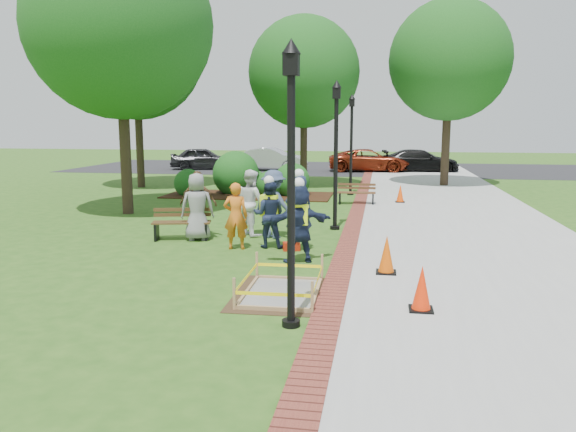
% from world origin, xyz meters
% --- Properties ---
extents(ground, '(100.00, 100.00, 0.00)m').
position_xyz_m(ground, '(0.00, 0.00, 0.00)').
color(ground, '#285116').
rests_on(ground, ground).
extents(sidewalk, '(6.00, 60.00, 0.02)m').
position_xyz_m(sidewalk, '(5.00, 10.00, 0.01)').
color(sidewalk, '#9E9E99').
rests_on(sidewalk, ground).
extents(brick_edging, '(0.50, 60.00, 0.03)m').
position_xyz_m(brick_edging, '(1.75, 10.00, 0.01)').
color(brick_edging, maroon).
rests_on(brick_edging, ground).
extents(mulch_bed, '(7.00, 3.00, 0.05)m').
position_xyz_m(mulch_bed, '(-3.00, 12.00, 0.02)').
color(mulch_bed, '#381E0F').
rests_on(mulch_bed, ground).
extents(parking_lot, '(36.00, 12.00, 0.01)m').
position_xyz_m(parking_lot, '(0.00, 27.00, 0.00)').
color(parking_lot, black).
rests_on(parking_lot, ground).
extents(wet_concrete_pad, '(1.75, 2.34, 0.55)m').
position_xyz_m(wet_concrete_pad, '(0.83, -1.45, 0.23)').
color(wet_concrete_pad, '#47331E').
rests_on(wet_concrete_pad, ground).
extents(bench_near, '(1.60, 0.83, 0.82)m').
position_xyz_m(bench_near, '(-2.65, 2.87, 0.26)').
color(bench_near, '#533C1C').
rests_on(bench_near, ground).
extents(bench_far, '(1.45, 0.52, 0.78)m').
position_xyz_m(bench_far, '(1.63, 10.26, 0.25)').
color(bench_far, brown).
rests_on(bench_far, ground).
extents(cone_front, '(0.40, 0.40, 0.78)m').
position_xyz_m(cone_front, '(3.26, -1.97, 0.38)').
color(cone_front, black).
rests_on(cone_front, ground).
extents(cone_back, '(0.41, 0.41, 0.81)m').
position_xyz_m(cone_back, '(2.70, 0.29, 0.39)').
color(cone_back, black).
rests_on(cone_back, ground).
extents(cone_far, '(0.36, 0.36, 0.71)m').
position_xyz_m(cone_far, '(3.29, 10.91, 0.34)').
color(cone_far, black).
rests_on(cone_far, ground).
extents(toolbox, '(0.45, 0.32, 0.21)m').
position_xyz_m(toolbox, '(0.44, 2.08, 0.10)').
color(toolbox, '#A7200C').
rests_on(toolbox, ground).
extents(lamp_near, '(0.28, 0.28, 4.26)m').
position_xyz_m(lamp_near, '(1.25, -3.00, 2.48)').
color(lamp_near, black).
rests_on(lamp_near, ground).
extents(lamp_mid, '(0.28, 0.28, 4.26)m').
position_xyz_m(lamp_mid, '(1.25, 5.00, 2.48)').
color(lamp_mid, black).
rests_on(lamp_mid, ground).
extents(lamp_far, '(0.28, 0.28, 4.26)m').
position_xyz_m(lamp_far, '(1.25, 13.00, 2.48)').
color(lamp_far, black).
rests_on(lamp_far, ground).
extents(tree_left, '(6.08, 6.08, 9.25)m').
position_xyz_m(tree_left, '(-5.99, 6.73, 6.19)').
color(tree_left, '#3D2D1E').
rests_on(tree_left, ground).
extents(tree_back, '(5.26, 5.26, 8.06)m').
position_xyz_m(tree_back, '(-1.20, 15.94, 5.42)').
color(tree_back, '#3D2D1E').
rests_on(tree_back, ground).
extents(tree_right, '(5.76, 5.76, 8.90)m').
position_xyz_m(tree_right, '(5.62, 17.45, 6.01)').
color(tree_right, '#3D2D1E').
rests_on(tree_right, ground).
extents(tree_far, '(6.26, 6.26, 9.45)m').
position_xyz_m(tree_far, '(-8.87, 14.29, 6.31)').
color(tree_far, '#3D2D1E').
rests_on(tree_far, ground).
extents(shrub_a, '(1.23, 1.23, 1.23)m').
position_xyz_m(shrub_a, '(-5.55, 11.65, 0.00)').
color(shrub_a, '#164E16').
rests_on(shrub_a, ground).
extents(shrub_b, '(2.02, 2.02, 2.02)m').
position_xyz_m(shrub_b, '(-3.71, 12.58, 0.00)').
color(shrub_b, '#164E16').
rests_on(shrub_b, ground).
extents(shrub_c, '(1.18, 1.18, 1.18)m').
position_xyz_m(shrub_c, '(-2.06, 11.97, 0.00)').
color(shrub_c, '#164E16').
rests_on(shrub_c, ground).
extents(shrub_d, '(1.52, 1.52, 1.52)m').
position_xyz_m(shrub_d, '(-1.17, 12.22, 0.00)').
color(shrub_d, '#164E16').
rests_on(shrub_d, ground).
extents(shrub_e, '(1.08, 1.08, 1.08)m').
position_xyz_m(shrub_e, '(-3.08, 13.33, 0.00)').
color(shrub_e, '#164E16').
rests_on(shrub_e, ground).
extents(casual_person_a, '(0.65, 0.51, 1.78)m').
position_xyz_m(casual_person_a, '(-2.21, 2.89, 0.89)').
color(casual_person_a, gray).
rests_on(casual_person_a, ground).
extents(casual_person_b, '(0.57, 0.40, 1.64)m').
position_xyz_m(casual_person_b, '(-0.93, 2.01, 0.82)').
color(casual_person_b, orange).
rests_on(casual_person_b, ground).
extents(casual_person_c, '(0.67, 0.68, 1.82)m').
position_xyz_m(casual_person_c, '(-0.95, 3.78, 0.91)').
color(casual_person_c, white).
rests_on(casual_person_c, ground).
extents(casual_person_d, '(0.59, 0.40, 1.79)m').
position_xyz_m(casual_person_d, '(-2.33, 3.36, 0.89)').
color(casual_person_d, brown).
rests_on(casual_person_d, ground).
extents(casual_person_e, '(0.69, 0.59, 1.83)m').
position_xyz_m(casual_person_e, '(-0.28, 3.49, 0.92)').
color(casual_person_e, '#36445E').
rests_on(casual_person_e, ground).
extents(hivis_worker_a, '(0.66, 0.58, 1.90)m').
position_xyz_m(hivis_worker_a, '(0.78, 0.97, 0.94)').
color(hivis_worker_a, '#18293F').
rests_on(hivis_worker_a, ground).
extents(hivis_worker_b, '(0.69, 0.59, 1.99)m').
position_xyz_m(hivis_worker_b, '(0.61, 2.11, 0.98)').
color(hivis_worker_b, '#16253A').
rests_on(hivis_worker_b, ground).
extents(hivis_worker_c, '(0.53, 0.35, 1.80)m').
position_xyz_m(hivis_worker_c, '(-0.16, 2.33, 0.90)').
color(hivis_worker_c, '#1C2749').
rests_on(hivis_worker_c, ground).
extents(parked_car_a, '(3.22, 5.22, 1.58)m').
position_xyz_m(parked_car_a, '(-9.15, 24.75, 0.00)').
color(parked_car_a, '#252427').
rests_on(parked_car_a, ground).
extents(parked_car_b, '(2.55, 5.12, 1.62)m').
position_xyz_m(parked_car_b, '(-4.46, 24.47, 0.00)').
color(parked_car_b, '#B8B9BE').
rests_on(parked_car_b, ground).
extents(parked_car_c, '(2.41, 4.87, 1.54)m').
position_xyz_m(parked_car_c, '(1.74, 24.93, 0.00)').
color(parked_car_c, maroon).
rests_on(parked_car_c, ground).
extents(parked_car_d, '(2.32, 4.75, 1.51)m').
position_xyz_m(parked_car_d, '(4.96, 25.44, 0.00)').
color(parked_car_d, black).
rests_on(parked_car_d, ground).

